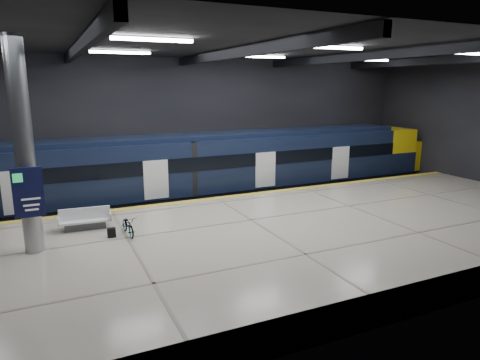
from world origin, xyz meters
TOP-DOWN VIEW (x-y plane):
  - ground at (0.00, 0.00)m, footprint 30.00×30.00m
  - room_shell at (-0.00, 0.00)m, footprint 30.10×16.10m
  - platform at (0.00, -2.50)m, footprint 30.00×11.00m
  - safety_strip at (0.00, 2.75)m, footprint 30.00×0.40m
  - rails at (0.00, 5.50)m, footprint 30.00×1.52m
  - train at (2.15, 5.50)m, footprint 29.40×2.84m
  - bench at (-6.26, 0.66)m, footprint 1.97×0.95m
  - bicycle at (-4.89, -0.71)m, footprint 0.61×1.45m
  - pannier_bag at (-5.49, -0.71)m, footprint 0.32×0.21m
  - info_column at (-8.00, -1.03)m, footprint 0.90×0.78m

SIDE VIEW (x-z plane):
  - ground at x=0.00m, z-range 0.00..0.00m
  - rails at x=0.00m, z-range 0.00..0.16m
  - platform at x=0.00m, z-range 0.00..1.10m
  - safety_strip at x=0.00m, z-range 1.10..1.11m
  - pannier_bag at x=-5.49m, z-range 1.10..1.45m
  - bench at x=-6.26m, z-range 0.97..1.82m
  - bicycle at x=-4.89m, z-range 1.10..1.84m
  - train at x=2.15m, z-range 0.16..3.95m
  - info_column at x=-8.00m, z-range 1.01..7.91m
  - room_shell at x=0.00m, z-range 1.69..9.74m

